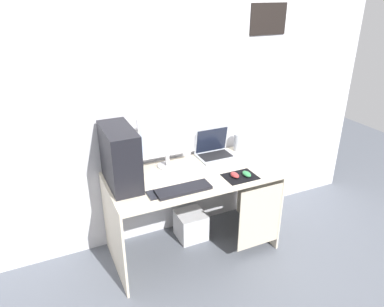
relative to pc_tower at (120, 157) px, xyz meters
name	(u,v)px	position (x,y,z in m)	size (l,w,h in m)	color
ground_plane	(192,247)	(0.56, -0.08, -0.97)	(8.00, 8.00, 0.00)	slate
wall_back	(173,95)	(0.56, 0.30, 0.33)	(4.00, 0.05, 2.60)	silver
desk	(194,190)	(0.57, -0.09, -0.38)	(1.37, 0.67, 0.74)	beige
pc_tower	(120,157)	(0.00, 0.00, 0.00)	(0.21, 0.47, 0.45)	black
monitor	(167,139)	(0.42, 0.12, 0.02)	(0.48, 0.17, 0.46)	silver
laptop	(215,151)	(0.88, 0.15, -0.17)	(0.32, 0.25, 0.26)	#B7BCC6
speaker	(238,142)	(1.14, 0.17, -0.15)	(0.08, 0.08, 0.16)	#B7BCC6
keyboard	(183,189)	(0.38, -0.30, -0.21)	(0.42, 0.14, 0.02)	black
mousepad	(240,177)	(0.88, -0.29, -0.22)	(0.26, 0.20, 0.01)	black
mouse_left	(235,175)	(0.84, -0.28, -0.20)	(0.06, 0.10, 0.03)	#B23333
mouse_right	(247,174)	(0.93, -0.30, -0.20)	(0.06, 0.10, 0.03)	#338C4C
cell_phone	(153,195)	(0.15, -0.27, -0.22)	(0.07, 0.13, 0.01)	black
subwoofer	(191,225)	(0.61, 0.07, -0.84)	(0.25, 0.25, 0.25)	silver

